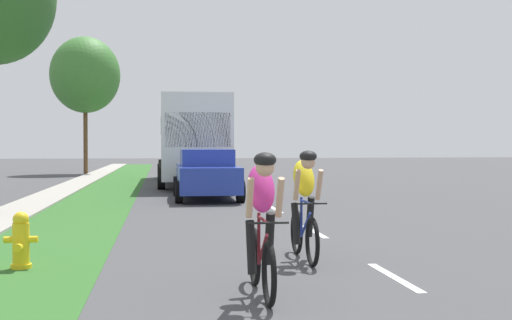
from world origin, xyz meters
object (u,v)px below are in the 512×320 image
Objects in this scene: cyclist_lead at (262,222)px; street_tree_far at (85,75)px; cyclist_trailing at (305,204)px; sedan_blue at (207,174)px; fire_hydrant_yellow at (21,241)px; bus_white at (191,137)px.

street_tree_far reaches higher than cyclist_lead.
cyclist_trailing reaches higher than sedan_blue.
fire_hydrant_yellow is 29.77m from street_tree_far.
street_tree_far is at bearing 118.96° from bus_white.
bus_white is (-0.13, 8.30, 1.21)m from sedan_blue.
street_tree_far is (-5.41, 31.22, 4.83)m from cyclist_lead.
cyclist_lead reaches higher than sedan_blue.
fire_hydrant_yellow is 3.61m from cyclist_lead.
cyclist_trailing is at bearing -86.51° from sedan_blue.
cyclist_lead is 0.15× the size of bus_white.
fire_hydrant_yellow is 3.91m from cyclist_trailing.
sedan_blue is at bearing 73.44° from fire_hydrant_yellow.
sedan_blue is 8.38m from bus_white.
bus_white is (0.15, 21.18, 1.17)m from cyclist_lead.
cyclist_trailing is 10.84m from sedan_blue.
bus_white is at bearing -61.04° from street_tree_far.
bus_white reaches higher than cyclist_trailing.
sedan_blue is (-0.66, 10.82, -0.04)m from cyclist_trailing.
cyclist_trailing is (3.89, 0.04, 0.44)m from fire_hydrant_yellow.
street_tree_far is (-2.46, 29.19, 5.27)m from fire_hydrant_yellow.
fire_hydrant_yellow is at bearing 145.50° from cyclist_lead.
cyclist_trailing is at bearing 65.61° from cyclist_lead.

